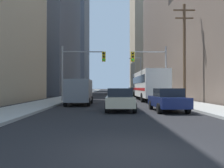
{
  "coord_description": "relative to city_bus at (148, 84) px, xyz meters",
  "views": [
    {
      "loc": [
        -0.67,
        -5.65,
        1.6
      ],
      "look_at": [
        0.0,
        34.61,
        2.13
      ],
      "focal_mm": 37.8,
      "sensor_mm": 36.0,
      "label": 1
    }
  ],
  "objects": [
    {
      "name": "sidewalk_left",
      "position": [
        -10.74,
        27.76,
        -1.85
      ],
      "size": [
        3.28,
        160.0,
        0.15
      ],
      "primitive_type": "cube",
      "color": "#9E9E99",
      "rests_on": "ground"
    },
    {
      "name": "ground_plane",
      "position": [
        -4.12,
        -22.24,
        -1.93
      ],
      "size": [
        400.0,
        400.0,
        0.0
      ],
      "primitive_type": "plane",
      "color": "black"
    },
    {
      "name": "building_right_far_highrise",
      "position": [
        13.86,
        64.4,
        31.82
      ],
      "size": [
        18.41,
        20.14,
        67.5
      ],
      "primitive_type": "cube",
      "color": "tan",
      "rests_on": "ground"
    },
    {
      "name": "sedan_green",
      "position": [
        -0.71,
        8.84,
        -1.16
      ],
      "size": [
        1.96,
        4.27,
        1.52
      ],
      "color": "#195938",
      "rests_on": "ground"
    },
    {
      "name": "city_bus",
      "position": [
        0.0,
        0.0,
        0.0
      ],
      "size": [
        2.67,
        11.51,
        3.4
      ],
      "color": "silver",
      "rests_on": "ground"
    },
    {
      "name": "building_left_mid_office",
      "position": [
        -24.69,
        26.99,
        13.24
      ],
      "size": [
        23.34,
        29.86,
        30.35
      ],
      "primitive_type": "cube",
      "color": "#4C515B",
      "rests_on": "ground"
    },
    {
      "name": "traffic_signal_near_right",
      "position": [
        -0.19,
        -2.61,
        2.12
      ],
      "size": [
        3.88,
        0.44,
        6.0
      ],
      "color": "gray",
      "rests_on": "ground"
    },
    {
      "name": "sidewalk_right",
      "position": [
        2.5,
        27.76,
        -1.85
      ],
      "size": [
        3.28,
        160.0,
        0.15
      ],
      "primitive_type": "cube",
      "color": "#9E9E99",
      "rests_on": "ground"
    },
    {
      "name": "street_lamp_right",
      "position": [
        1.19,
        17.54,
        2.61
      ],
      "size": [
        2.35,
        0.32,
        7.5
      ],
      "color": "gray",
      "rests_on": "ground"
    },
    {
      "name": "sedan_navy",
      "position": [
        -0.87,
        -12.49,
        -1.16
      ],
      "size": [
        1.95,
        4.24,
        1.52
      ],
      "color": "#141E4C",
      "rests_on": "ground"
    },
    {
      "name": "building_left_far_tower",
      "position": [
        -21.59,
        70.0,
        21.91
      ],
      "size": [
        16.17,
        23.63,
        47.68
      ],
      "primitive_type": "cube",
      "color": "#4C515B",
      "rests_on": "ground"
    },
    {
      "name": "sedan_beige",
      "position": [
        -4.02,
        -12.09,
        -1.16
      ],
      "size": [
        1.95,
        4.23,
        1.52
      ],
      "color": "#C6B793",
      "rests_on": "ground"
    },
    {
      "name": "cargo_van_grey",
      "position": [
        -7.36,
        -6.68,
        -0.64
      ],
      "size": [
        2.16,
        5.23,
        2.26
      ],
      "color": "slate",
      "rests_on": "ground"
    },
    {
      "name": "traffic_signal_near_left",
      "position": [
        -7.65,
        -2.61,
        2.16
      ],
      "size": [
        4.73,
        0.44,
        6.0
      ],
      "color": "gray",
      "rests_on": "ground"
    },
    {
      "name": "utility_pole_right",
      "position": [
        2.83,
        -4.54,
        3.3
      ],
      "size": [
        2.2,
        0.28,
        9.9
      ],
      "color": "brown",
      "rests_on": "ground"
    },
    {
      "name": "building_right_mid_block",
      "position": [
        12.14,
        22.74,
        13.18
      ],
      "size": [
        14.61,
        26.9,
        30.21
      ],
      "primitive_type": "cube",
      "color": "#66564C",
      "rests_on": "ground"
    }
  ]
}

